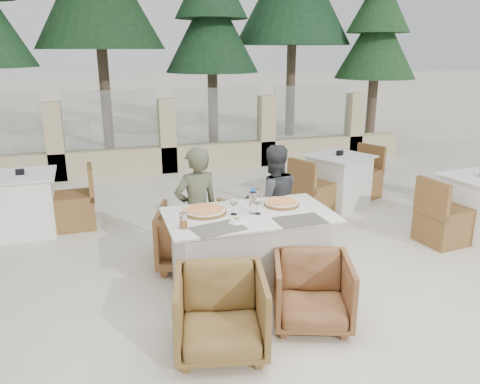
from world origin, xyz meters
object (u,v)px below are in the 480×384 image
object	(u,v)px
dining_table	(249,251)
diner_right	(273,202)
olive_dish	(237,220)
diner_left	(197,210)
wine_glass_near	(257,205)
beer_glass_right	(256,196)
armchair_far_right	(256,229)
bg_table_a	(24,204)
pizza_right	(282,203)
water_bottle	(253,201)
armchair_near_right	(312,292)
bg_table_b	(338,180)
pizza_left	(205,210)
beer_glass_left	(183,221)
bg_table_c	(480,206)
armchair_near_left	(221,313)
wine_glass_centre	(234,205)
armchair_far_left	(192,236)

from	to	relation	value
dining_table	diner_right	bearing A→B (deg)	52.01
olive_dish	diner_left	distance (m)	0.76
dining_table	diner_right	world-z (taller)	diner_right
dining_table	wine_glass_near	world-z (taller)	wine_glass_near
beer_glass_right	armchair_far_right	size ratio (longest dim) A/B	0.19
beer_glass_right	armchair_far_right	bearing A→B (deg)	69.98
beer_glass_right	armchair_far_right	distance (m)	0.62
diner_left	bg_table_a	world-z (taller)	diner_left
pizza_right	beer_glass_right	distance (m)	0.27
water_bottle	armchair_far_right	size ratio (longest dim) A/B	0.34
dining_table	diner_left	bearing A→B (deg)	127.04
armchair_near_right	bg_table_b	bearing A→B (deg)	77.25
pizza_left	diner_left	world-z (taller)	diner_left
beer_glass_right	olive_dish	size ratio (longest dim) A/B	1.27
water_bottle	beer_glass_left	size ratio (longest dim) A/B	1.82
bg_table_a	bg_table_c	size ratio (longest dim) A/B	1.00
dining_table	diner_right	size ratio (longest dim) A/B	1.24
pizza_right	bg_table_b	distance (m)	2.58
wine_glass_near	bg_table_a	bearing A→B (deg)	136.14
armchair_near_left	bg_table_a	xyz separation A→B (m)	(-1.75, 3.14, 0.06)
wine_glass_centre	armchair_near_right	xyz separation A→B (m)	(0.46, -0.80, -0.56)
wine_glass_centre	beer_glass_right	xyz separation A→B (m)	(0.33, 0.29, -0.02)
diner_right	olive_dish	bearing A→B (deg)	53.23
pizza_left	water_bottle	size ratio (longest dim) A/B	1.64
olive_dish	diner_right	size ratio (longest dim) A/B	0.08
wine_glass_near	armchair_near_right	bearing A→B (deg)	-72.56
beer_glass_right	armchair_near_right	distance (m)	1.22
armchair_far_left	diner_right	size ratio (longest dim) A/B	0.57
pizza_left	beer_glass_right	xyz separation A→B (m)	(0.58, 0.17, 0.04)
armchair_far_left	armchair_near_left	bearing A→B (deg)	103.16
wine_glass_near	armchair_far_left	xyz separation A→B (m)	(-0.50, 0.68, -0.53)
pizza_right	armchair_far_left	world-z (taller)	pizza_right
armchair_near_right	beer_glass_right	bearing A→B (deg)	116.36
water_bottle	armchair_far_left	bearing A→B (deg)	125.74
diner_left	diner_right	distance (m)	0.88
olive_dish	dining_table	bearing A→B (deg)	45.85
wine_glass_near	armchair_near_right	distance (m)	0.97
pizza_left	diner_left	xyz separation A→B (m)	(-0.00, 0.39, -0.13)
diner_right	bg_table_c	distance (m)	2.73
armchair_near_left	bg_table_a	bearing A→B (deg)	131.47
armchair_far_right	diner_left	bearing A→B (deg)	7.64
dining_table	armchair_near_right	bearing A→B (deg)	-68.36
dining_table	olive_dish	bearing A→B (deg)	-134.15
beer_glass_right	bg_table_b	world-z (taller)	beer_glass_right
beer_glass_right	bg_table_c	size ratio (longest dim) A/B	0.09
wine_glass_near	armchair_far_left	size ratio (longest dim) A/B	0.25
pizza_left	diner_left	distance (m)	0.41
wine_glass_centre	armchair_near_right	size ratio (longest dim) A/B	0.28
pizza_right	bg_table_b	xyz separation A→B (m)	(1.70, 1.90, -0.41)
armchair_far_left	beer_glass_right	bearing A→B (deg)	167.54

